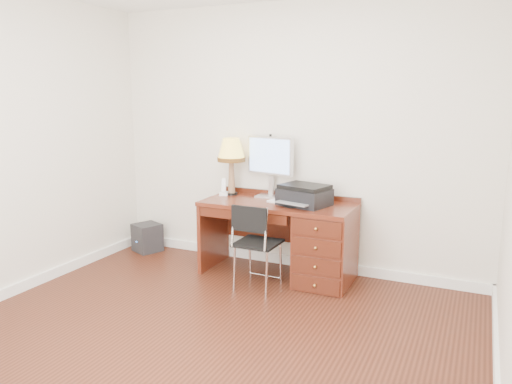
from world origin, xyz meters
The scene contains 12 objects.
ground centered at (0.00, 0.00, 0.00)m, with size 4.00×4.00×0.00m, color #34150B.
room_shell centered at (0.00, 0.63, 0.05)m, with size 4.00×4.00×4.00m.
desk centered at (0.32, 1.40, 0.41)m, with size 1.50×0.67×0.75m.
monitor centered at (-0.19, 1.63, 1.14)m, with size 0.54×0.22×0.62m.
keyboard centered at (0.13, 1.37, 0.76)m, with size 0.45×0.13×0.02m, color white.
mouse_pad centered at (0.20, 1.32, 0.76)m, with size 0.23×0.23×0.05m.
printer centered at (0.27, 1.40, 0.85)m, with size 0.52×0.45×0.20m.
leg_lamp centered at (-0.59, 1.56, 1.19)m, with size 0.29×0.29×0.60m.
phone centered at (-0.65, 1.49, 0.80)m, with size 0.11×0.11×0.18m.
pen_cup centered at (0.24, 1.63, 0.81)m, with size 0.09×0.09×0.11m, color black.
chair centered at (-0.05, 0.96, 0.50)m, with size 0.39×0.39×0.82m.
equipment_box centered at (-1.67, 1.50, 0.16)m, with size 0.28×0.28×0.32m, color black.
Camera 1 is at (1.79, -3.04, 1.80)m, focal length 35.00 mm.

